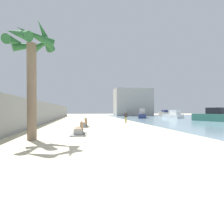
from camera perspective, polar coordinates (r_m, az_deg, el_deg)
ground_plane at (r=26.36m, az=-5.22°, el=-3.35°), size 120.00×120.00×0.00m
seawall at (r=26.77m, az=-21.44°, el=-0.20°), size 0.80×64.00×2.92m
palm_tree at (r=11.97m, az=-25.16°, el=16.24°), size 3.01×3.11×7.02m
bench_near at (r=13.08m, az=-10.80°, el=-6.35°), size 1.21×2.16×0.98m
bench_far at (r=18.87m, az=-9.24°, el=-4.21°), size 1.36×2.23×0.98m
person_walking at (r=25.03m, az=4.58°, el=-1.47°), size 0.53×0.22×1.58m
boat_nearest at (r=41.59m, az=19.59°, el=-0.95°), size 2.87×5.29×1.86m
boat_distant at (r=40.74m, az=9.90°, el=-0.82°), size 4.04×7.73×2.15m
boat_far_left at (r=57.51m, az=16.78°, el=-0.47°), size 2.24×5.49×1.88m
boat_far_right at (r=32.35m, az=29.81°, el=-1.17°), size 3.76×5.45×2.20m
harbor_building at (r=56.68m, az=6.95°, el=3.17°), size 12.00×6.00×8.72m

